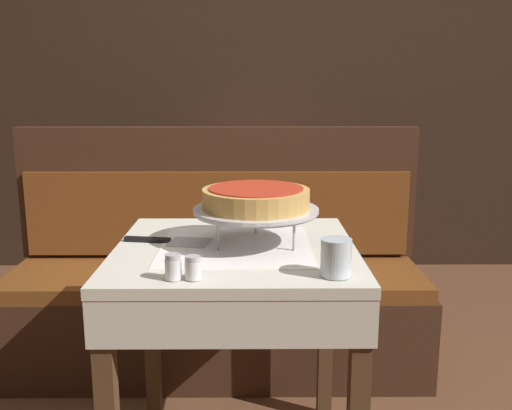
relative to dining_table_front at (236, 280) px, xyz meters
name	(u,v)px	position (x,y,z in m)	size (l,w,h in m)	color
dining_table_front	(236,280)	(0.00, 0.00, 0.00)	(0.69, 0.69, 0.75)	beige
dining_table_rear	(252,185)	(0.05, 1.72, -0.02)	(0.65, 0.65, 0.75)	red
booth_bench	(217,299)	(-0.10, 0.73, -0.34)	(1.76, 0.50, 1.03)	#3D2316
back_wall_panel	(244,85)	(0.00, 2.13, 0.55)	(6.00, 0.04, 2.40)	black
pizza_pan_stand	(256,212)	(0.06, 0.01, 0.20)	(0.36, 0.36, 0.11)	#ADADB2
deep_dish_pizza	(256,198)	(0.06, 0.01, 0.24)	(0.31, 0.31, 0.06)	tan
pizza_server	(172,241)	(-0.19, 0.04, 0.11)	(0.26, 0.12, 0.01)	#BCBCC1
water_glass_near	(336,257)	(0.25, -0.26, 0.15)	(0.08, 0.08, 0.09)	silver
salt_shaker	(173,267)	(-0.14, -0.28, 0.14)	(0.04, 0.04, 0.06)	silver
pepper_shaker	(193,268)	(-0.09, -0.28, 0.13)	(0.04, 0.04, 0.06)	silver
condiment_caddy	(259,157)	(0.09, 1.66, 0.15)	(0.12, 0.12, 0.16)	black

